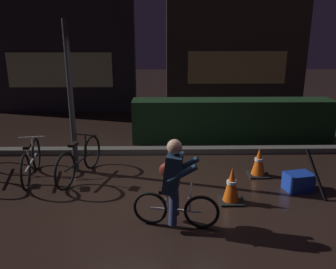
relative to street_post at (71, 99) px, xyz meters
name	(u,v)px	position (x,y,z in m)	size (l,w,h in m)	color
ground_plane	(156,199)	(1.55, -1.20, -1.39)	(40.00, 40.00, 0.00)	black
sidewalk_curb	(158,150)	(1.55, 1.00, -1.33)	(12.00, 0.24, 0.12)	#56544F
hedge_row	(232,120)	(3.35, 1.90, -0.89)	(4.80, 0.70, 1.02)	black
storefront_left	(60,38)	(-1.61, 5.30, 0.98)	(4.78, 0.54, 4.77)	#262328
storefront_right	(237,34)	(4.23, 6.00, 1.11)	(4.82, 0.54, 5.04)	#42382D
street_post	(71,99)	(0.00, 0.00, 0.00)	(0.10, 0.10, 2.79)	#2D2D33
parked_bike_left_mid	(31,162)	(-0.71, -0.35, -1.06)	(0.46, 1.56, 0.72)	black
parked_bike_center_left	(79,160)	(0.15, -0.33, -1.05)	(0.54, 1.59, 0.76)	black
traffic_cone_near	(232,185)	(2.72, -1.30, -1.12)	(0.36, 0.36, 0.58)	black
traffic_cone_far	(259,162)	(3.43, -0.28, -1.13)	(0.36, 0.36, 0.55)	black
blue_crate	(298,182)	(3.94, -0.90, -1.24)	(0.44, 0.32, 0.30)	#193DB7
cyclist	(174,183)	(1.80, -1.96, -0.77)	(1.18, 0.58, 1.25)	black
closed_umbrella	(316,174)	(4.10, -1.15, -1.01)	(0.05, 0.05, 0.85)	black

